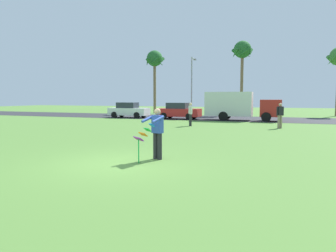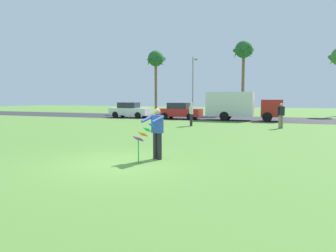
# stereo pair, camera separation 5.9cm
# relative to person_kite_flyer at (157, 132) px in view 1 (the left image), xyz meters

# --- Properties ---
(ground_plane) EXTENTS (120.00, 120.00, 0.00)m
(ground_plane) POSITION_rel_person_kite_flyer_xyz_m (-0.87, -1.06, -0.95)
(ground_plane) COLOR #568438
(road_strip) EXTENTS (120.00, 8.00, 0.01)m
(road_strip) POSITION_rel_person_kite_flyer_xyz_m (-0.87, 21.47, -0.95)
(road_strip) COLOR #2D2D33
(road_strip) RESTS_ON ground
(person_kite_flyer) EXTENTS (0.67, 0.75, 1.73)m
(person_kite_flyer) POSITION_rel_person_kite_flyer_xyz_m (0.00, 0.00, 0.00)
(person_kite_flyer) COLOR #26262B
(person_kite_flyer) RESTS_ON ground
(kite_held) EXTENTS (0.67, 0.72, 1.26)m
(kite_held) POSITION_rel_person_kite_flyer_xyz_m (-0.22, -0.65, -0.09)
(kite_held) COLOR blue
(kite_held) RESTS_ON ground
(parked_car_white) EXTENTS (4.23, 1.90, 1.60)m
(parked_car_white) POSITION_rel_person_kite_flyer_xyz_m (-11.29, 19.07, -0.18)
(parked_car_white) COLOR white
(parked_car_white) RESTS_ON ground
(parked_car_red) EXTENTS (4.25, 1.93, 1.60)m
(parked_car_red) POSITION_rel_person_kite_flyer_xyz_m (-5.71, 19.08, -0.18)
(parked_car_red) COLOR red
(parked_car_red) RESTS_ON ground
(parked_truck_red_cab) EXTENTS (6.74, 2.21, 2.62)m
(parked_truck_red_cab) POSITION_rel_person_kite_flyer_xyz_m (0.04, 19.08, 0.46)
(parked_truck_red_cab) COLOR #B2231E
(parked_truck_red_cab) RESTS_ON ground
(palm_tree_left_near) EXTENTS (2.58, 2.71, 8.36)m
(palm_tree_left_near) POSITION_rel_person_kite_flyer_xyz_m (-12.32, 28.43, 6.01)
(palm_tree_left_near) COLOR brown
(palm_tree_left_near) RESTS_ON ground
(palm_tree_right_near) EXTENTS (2.58, 2.71, 9.01)m
(palm_tree_right_near) POSITION_rel_person_kite_flyer_xyz_m (-0.96, 29.15, 6.60)
(palm_tree_right_near) COLOR brown
(palm_tree_right_near) RESTS_ON ground
(streetlight_pole) EXTENTS (0.24, 1.65, 7.00)m
(streetlight_pole) POSITION_rel_person_kite_flyer_xyz_m (-6.62, 26.72, 3.05)
(streetlight_pole) COLOR #9E9EA3
(streetlight_pole) RESTS_ON ground
(person_walker_near) EXTENTS (0.47, 0.40, 1.73)m
(person_walker_near) POSITION_rel_person_kite_flyer_xyz_m (3.76, 12.66, -0.02)
(person_walker_near) COLOR gray
(person_walker_near) RESTS_ON ground
(person_walker_far) EXTENTS (0.37, 0.51, 1.73)m
(person_walker_far) POSITION_rel_person_kite_flyer_xyz_m (-2.46, 12.16, -0.02)
(person_walker_far) COLOR #26262B
(person_walker_far) RESTS_ON ground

